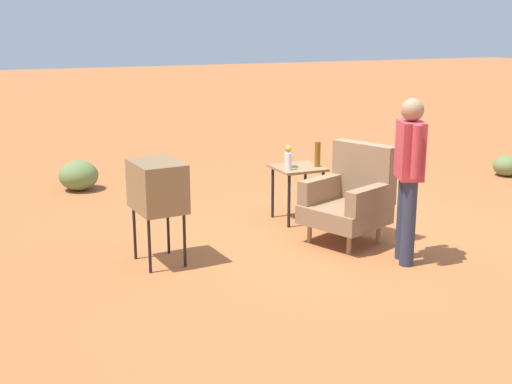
% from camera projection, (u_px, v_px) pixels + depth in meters
% --- Properties ---
extents(ground_plane, '(60.00, 60.00, 0.00)m').
position_uv_depth(ground_plane, '(350.00, 236.00, 7.46)').
color(ground_plane, '#AD6033').
extents(armchair, '(0.99, 1.00, 1.06)m').
position_uv_depth(armchair, '(351.00, 197.00, 7.21)').
color(armchair, '#937047').
rests_on(armchair, ground).
extents(side_table, '(0.56, 0.56, 0.66)m').
position_uv_depth(side_table, '(298.00, 175.00, 7.95)').
color(side_table, black).
rests_on(side_table, ground).
extents(tv_on_stand, '(0.63, 0.49, 1.03)m').
position_uv_depth(tv_on_stand, '(158.00, 187.00, 6.46)').
color(tv_on_stand, black).
rests_on(tv_on_stand, ground).
extents(person_standing, '(0.53, 0.34, 1.64)m').
position_uv_depth(person_standing, '(409.00, 171.00, 6.45)').
color(person_standing, '#2D3347').
rests_on(person_standing, ground).
extents(bottle_tall_amber, '(0.07, 0.07, 0.30)m').
position_uv_depth(bottle_tall_amber, '(318.00, 154.00, 7.89)').
color(bottle_tall_amber, brown).
rests_on(bottle_tall_amber, side_table).
extents(bottle_short_clear, '(0.06, 0.06, 0.20)m').
position_uv_depth(bottle_short_clear, '(289.00, 162.00, 7.72)').
color(bottle_short_clear, silver).
rests_on(bottle_short_clear, side_table).
extents(flower_vase, '(0.15, 0.09, 0.27)m').
position_uv_depth(flower_vase, '(288.00, 155.00, 7.84)').
color(flower_vase, silver).
rests_on(flower_vase, side_table).
extents(shrub_near, '(0.55, 0.55, 0.43)m').
position_uv_depth(shrub_near, '(79.00, 175.00, 9.48)').
color(shrub_near, olive).
rests_on(shrub_near, ground).
extents(shrub_mid, '(0.42, 0.42, 0.32)m').
position_uv_depth(shrub_mid, '(507.00, 166.00, 10.37)').
color(shrub_mid, olive).
rests_on(shrub_mid, ground).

